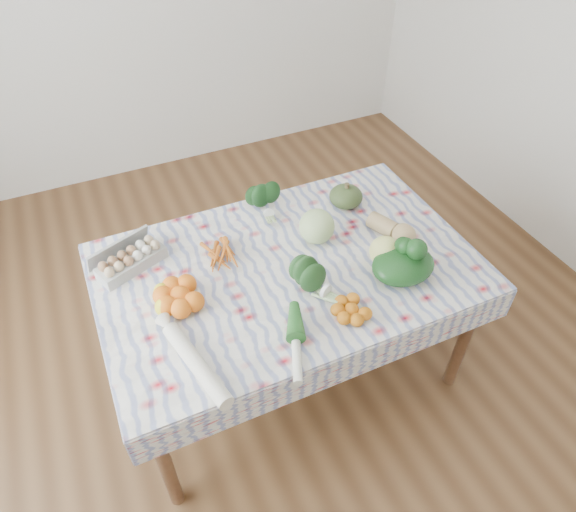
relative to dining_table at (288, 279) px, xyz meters
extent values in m
plane|color=brown|center=(0.00, 0.00, -0.68)|extent=(4.50, 4.50, 0.00)
cube|color=brown|center=(0.00, 0.00, 0.05)|extent=(1.60, 1.00, 0.04)
cylinder|color=brown|center=(-0.74, -0.44, -0.32)|extent=(0.06, 0.06, 0.71)
cylinder|color=brown|center=(0.74, -0.44, -0.32)|extent=(0.06, 0.06, 0.71)
cylinder|color=brown|center=(-0.74, 0.44, -0.32)|extent=(0.06, 0.06, 0.71)
cylinder|color=brown|center=(0.74, 0.44, -0.32)|extent=(0.06, 0.06, 0.71)
cube|color=silver|center=(0.00, 0.00, 0.08)|extent=(1.66, 1.06, 0.01)
cube|color=#AEAEA9|center=(-0.63, 0.27, 0.12)|extent=(0.33, 0.23, 0.08)
cube|color=#CB631C|center=(-0.26, 0.16, 0.10)|extent=(0.22, 0.21, 0.03)
ellipsoid|color=#163E17|center=(0.06, 0.38, 0.15)|extent=(0.16, 0.14, 0.13)
ellipsoid|color=#3D5026|center=(0.45, 0.28, 0.14)|extent=(0.20, 0.20, 0.11)
sphere|color=#B3D384|center=(0.19, 0.10, 0.17)|extent=(0.17, 0.17, 0.16)
ellipsoid|color=tan|center=(0.52, -0.02, 0.14)|extent=(0.19, 0.26, 0.11)
cube|color=orange|center=(-0.49, -0.02, 0.13)|extent=(0.27, 0.27, 0.09)
ellipsoid|color=#1F491D|center=(0.04, -0.19, 0.14)|extent=(0.21, 0.21, 0.12)
cube|color=orange|center=(0.12, -0.36, 0.11)|extent=(0.21, 0.21, 0.06)
sphere|color=#E5E675|center=(0.40, -0.16, 0.15)|extent=(0.18, 0.18, 0.14)
ellipsoid|color=#123613|center=(0.42, -0.26, 0.15)|extent=(0.30, 0.25, 0.12)
cylinder|color=white|center=(-0.53, -0.36, 0.11)|extent=(0.16, 0.44, 0.06)
cylinder|color=white|center=(-0.16, -0.42, 0.10)|extent=(0.17, 0.33, 0.04)
camera|label=1|loc=(-0.67, -1.49, 1.67)|focal=32.00mm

